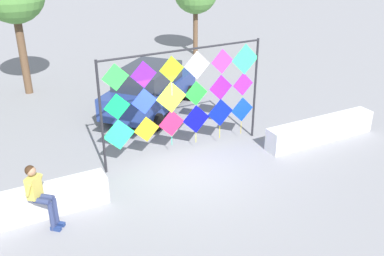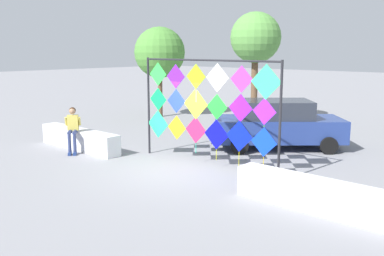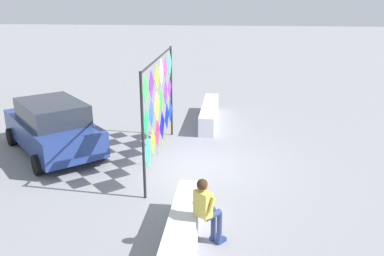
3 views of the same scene
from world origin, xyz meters
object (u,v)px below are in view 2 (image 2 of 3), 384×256
at_px(tree_far_right, 160,54).
at_px(tree_broadleaf, 256,40).
at_px(parked_car, 278,124).
at_px(seated_vendor, 73,126).
at_px(kite_display_rack, 207,103).

bearing_deg(tree_far_right, tree_broadleaf, 21.36).
relative_size(parked_car, tree_broadleaf, 0.87).
bearing_deg(tree_broadleaf, parked_car, -47.98).
height_order(seated_vendor, parked_car, parked_car).
height_order(seated_vendor, tree_broadleaf, tree_broadleaf).
bearing_deg(parked_car, kite_display_rack, -95.12).
distance_m(parked_car, tree_broadleaf, 6.41).
relative_size(seated_vendor, tree_broadleaf, 0.30).
relative_size(kite_display_rack, parked_car, 1.10).
relative_size(kite_display_rack, tree_far_right, 1.08).
height_order(kite_display_rack, parked_car, kite_display_rack).
xyz_separation_m(parked_car, tree_broadleaf, (-3.77, 4.18, 3.06)).
bearing_deg(tree_broadleaf, seated_vendor, -96.30).
relative_size(kite_display_rack, seated_vendor, 3.23).
distance_m(seated_vendor, tree_far_right, 8.78).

